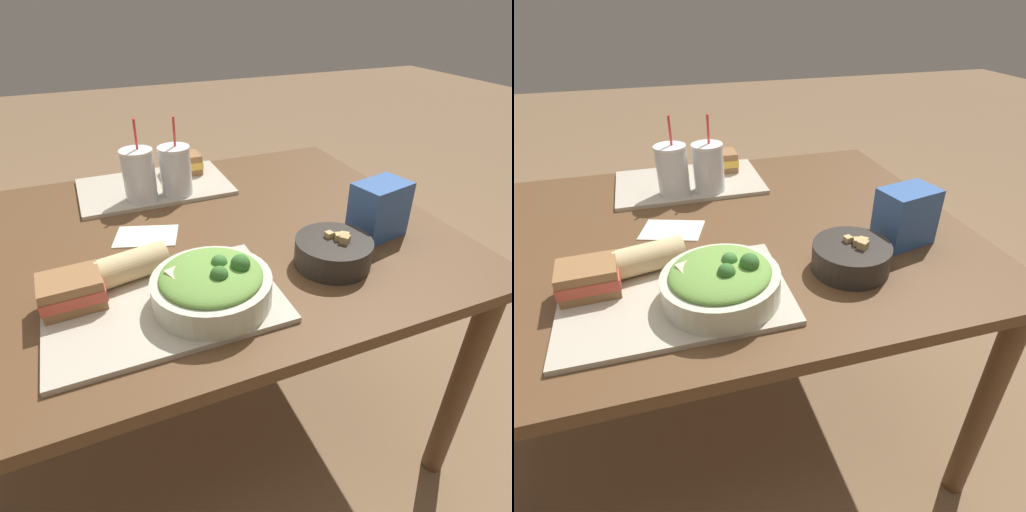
{
  "view_description": "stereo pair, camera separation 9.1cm",
  "coord_description": "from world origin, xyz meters",
  "views": [
    {
      "loc": [
        -0.14,
        -0.96,
        1.28
      ],
      "look_at": [
        0.16,
        -0.25,
        0.79
      ],
      "focal_mm": 30.0,
      "sensor_mm": 36.0,
      "label": 1
    },
    {
      "loc": [
        -0.06,
        -0.99,
        1.28
      ],
      "look_at": [
        0.16,
        -0.25,
        0.79
      ],
      "focal_mm": 30.0,
      "sensor_mm": 36.0,
      "label": 2
    }
  ],
  "objects": [
    {
      "name": "tray_near",
      "position": [
        -0.05,
        -0.27,
        0.74
      ],
      "size": [
        0.46,
        0.3,
        0.01
      ],
      "color": "#BCB29E",
      "rests_on": "dining_table"
    },
    {
      "name": "drink_cup_dark",
      "position": [
        -0.0,
        0.25,
        0.81
      ],
      "size": [
        0.09,
        0.09,
        0.23
      ],
      "color": "silver",
      "rests_on": "tray_far"
    },
    {
      "name": "salad_bowl",
      "position": [
        0.04,
        -0.3,
        0.78
      ],
      "size": [
        0.24,
        0.24,
        0.1
      ],
      "color": "beige",
      "rests_on": "tray_near"
    },
    {
      "name": "soup_bowl",
      "position": [
        0.34,
        -0.26,
        0.76
      ],
      "size": [
        0.18,
        0.18,
        0.08
      ],
      "color": "#2D2823",
      "rests_on": "dining_table"
    },
    {
      "name": "ground_plane",
      "position": [
        0.0,
        0.0,
        0.0
      ],
      "size": [
        12.0,
        12.0,
        0.0
      ],
      "primitive_type": "plane",
      "color": "#846647"
    },
    {
      "name": "napkin_folded",
      "position": [
        -0.03,
        0.03,
        0.73
      ],
      "size": [
        0.18,
        0.15,
        0.0
      ],
      "color": "silver",
      "rests_on": "dining_table"
    },
    {
      "name": "baguette_near",
      "position": [
        -0.09,
        -0.16,
        0.77
      ],
      "size": [
        0.16,
        0.09,
        0.06
      ],
      "rotation": [
        0.0,
        0.0,
        1.77
      ],
      "color": "#DBBC84",
      "rests_on": "tray_near"
    },
    {
      "name": "tray_far",
      "position": [
        0.05,
        0.34,
        0.74
      ],
      "size": [
        0.46,
        0.3,
        0.01
      ],
      "color": "#BCB29E",
      "rests_on": "dining_table"
    },
    {
      "name": "sandwich_near",
      "position": [
        -0.21,
        -0.2,
        0.77
      ],
      "size": [
        0.13,
        0.1,
        0.06
      ],
      "rotation": [
        0.0,
        0.0,
        0.05
      ],
      "color": "olive",
      "rests_on": "tray_near"
    },
    {
      "name": "drink_cup_red",
      "position": [
        0.11,
        0.25,
        0.81
      ],
      "size": [
        0.09,
        0.09,
        0.23
      ],
      "color": "silver",
      "rests_on": "tray_far"
    },
    {
      "name": "dining_table",
      "position": [
        0.0,
        0.0,
        0.65
      ],
      "size": [
        1.47,
        1.01,
        0.73
      ],
      "color": "brown",
      "rests_on": "ground_plane"
    },
    {
      "name": "sandwich_far",
      "position": [
        0.17,
        0.4,
        0.77
      ],
      "size": [
        0.12,
        0.09,
        0.06
      ],
      "rotation": [
        0.0,
        0.0,
        -0.02
      ],
      "color": "olive",
      "rests_on": "tray_far"
    },
    {
      "name": "chip_bag",
      "position": [
        0.52,
        -0.18,
        0.8
      ],
      "size": [
        0.15,
        0.12,
        0.14
      ],
      "rotation": [
        0.0,
        0.0,
        0.22
      ],
      "color": "#335BA3",
      "rests_on": "dining_table"
    }
  ]
}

